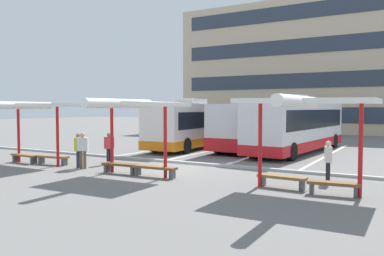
% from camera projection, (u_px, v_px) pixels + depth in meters
% --- Properties ---
extents(ground_plane, '(160.00, 160.00, 0.00)m').
position_uv_depth(ground_plane, '(168.00, 169.00, 18.19)').
color(ground_plane, slate).
extents(terminal_building, '(32.80, 12.07, 17.90)m').
position_uv_depth(terminal_building, '(324.00, 69.00, 47.51)').
color(terminal_building, '#C6B293').
rests_on(terminal_building, ground).
extents(coach_bus_0, '(3.04, 12.01, 3.49)m').
position_uv_depth(coach_bus_0, '(200.00, 124.00, 28.47)').
color(coach_bus_0, silver).
rests_on(coach_bus_0, ground).
extents(coach_bus_1, '(2.61, 10.07, 3.44)m').
position_uv_depth(coach_bus_1, '(254.00, 126.00, 27.02)').
color(coach_bus_1, silver).
rests_on(coach_bus_1, ground).
extents(coach_bus_2, '(3.53, 11.75, 3.64)m').
position_uv_depth(coach_bus_2, '(298.00, 126.00, 25.03)').
color(coach_bus_2, silver).
rests_on(coach_bus_2, ground).
extents(lane_stripe_0, '(0.16, 14.00, 0.01)m').
position_uv_depth(lane_stripe_0, '(179.00, 146.00, 29.21)').
color(lane_stripe_0, white).
rests_on(lane_stripe_0, ground).
extents(lane_stripe_1, '(0.16, 14.00, 0.01)m').
position_uv_depth(lane_stripe_1, '(222.00, 148.00, 27.42)').
color(lane_stripe_1, white).
rests_on(lane_stripe_1, ground).
extents(lane_stripe_2, '(0.16, 14.00, 0.01)m').
position_uv_depth(lane_stripe_2, '(272.00, 151.00, 25.62)').
color(lane_stripe_2, white).
rests_on(lane_stripe_2, ground).
extents(lane_stripe_3, '(0.16, 14.00, 0.01)m').
position_uv_depth(lane_stripe_3, '(329.00, 155.00, 23.83)').
color(lane_stripe_3, white).
rests_on(lane_stripe_3, ground).
extents(waiting_shelter_0, '(3.96, 4.48, 3.15)m').
position_uv_depth(waiting_shelter_0, '(32.00, 107.00, 19.50)').
color(waiting_shelter_0, red).
rests_on(waiting_shelter_0, ground).
extents(bench_0, '(1.88, 0.54, 0.45)m').
position_uv_depth(bench_0, '(25.00, 156.00, 20.22)').
color(bench_0, brown).
rests_on(bench_0, ground).
extents(bench_1, '(1.79, 0.65, 0.45)m').
position_uv_depth(bench_1, '(53.00, 158.00, 19.56)').
color(bench_1, brown).
rests_on(bench_1, ground).
extents(waiting_shelter_1, '(3.82, 4.25, 3.21)m').
position_uv_depth(waiting_shelter_1, '(133.00, 105.00, 16.19)').
color(waiting_shelter_1, red).
rests_on(waiting_shelter_1, ground).
extents(bench_2, '(1.73, 0.53, 0.45)m').
position_uv_depth(bench_2, '(120.00, 166.00, 16.94)').
color(bench_2, brown).
rests_on(bench_2, ground).
extents(bench_3, '(2.00, 0.50, 0.45)m').
position_uv_depth(bench_3, '(155.00, 169.00, 16.07)').
color(bench_3, brown).
rests_on(bench_3, ground).
extents(waiting_shelter_2, '(4.34, 4.73, 3.23)m').
position_uv_depth(waiting_shelter_2, '(306.00, 103.00, 12.89)').
color(waiting_shelter_2, red).
rests_on(waiting_shelter_2, ground).
extents(bench_4, '(1.77, 0.53, 0.45)m').
position_uv_depth(bench_4, '(282.00, 179.00, 13.82)').
color(bench_4, brown).
rests_on(bench_4, ground).
extents(bench_5, '(1.67, 0.58, 0.45)m').
position_uv_depth(bench_5, '(333.00, 185.00, 12.66)').
color(bench_5, brown).
rests_on(bench_5, ground).
extents(platform_kerb, '(44.00, 0.24, 0.12)m').
position_uv_depth(platform_kerb, '(189.00, 163.00, 19.84)').
color(platform_kerb, '#ADADA8').
rests_on(platform_kerb, ground).
extents(waiting_passenger_0, '(0.38, 0.52, 1.65)m').
position_uv_depth(waiting_passenger_0, '(78.00, 148.00, 18.45)').
color(waiting_passenger_0, '#33384C').
rests_on(waiting_passenger_0, ground).
extents(waiting_passenger_1, '(0.33, 0.50, 1.60)m').
position_uv_depth(waiting_passenger_1, '(109.00, 146.00, 19.78)').
color(waiting_passenger_1, black).
rests_on(waiting_passenger_1, ground).
extents(waiting_passenger_2, '(0.36, 0.51, 1.60)m').
position_uv_depth(waiting_passenger_2, '(328.00, 159.00, 14.86)').
color(waiting_passenger_2, black).
rests_on(waiting_passenger_2, ground).
extents(waiting_passenger_3, '(0.53, 0.45, 1.69)m').
position_uv_depth(waiting_passenger_3, '(83.00, 148.00, 18.28)').
color(waiting_passenger_3, brown).
rests_on(waiting_passenger_3, ground).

